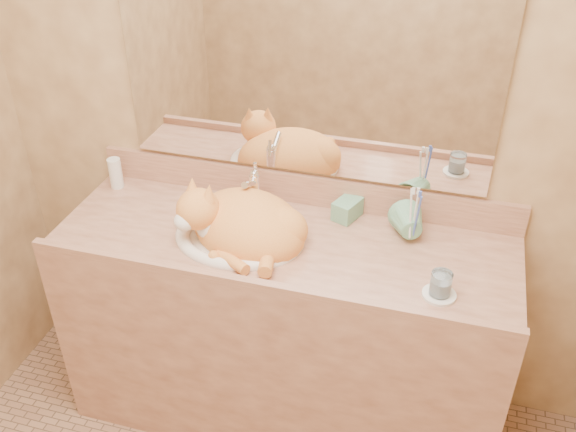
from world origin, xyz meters
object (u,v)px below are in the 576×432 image
(soap_dispenser, at_px, (340,205))
(water_glass, at_px, (441,284))
(cat, at_px, (241,221))
(sink_basin, at_px, (239,221))
(vanity_counter, at_px, (283,332))
(toothbrush_cup, at_px, (412,233))

(soap_dispenser, height_order, water_glass, soap_dispenser)
(cat, distance_m, soap_dispenser, 0.35)
(sink_basin, distance_m, water_glass, 0.70)
(sink_basin, height_order, soap_dispenser, soap_dispenser)
(vanity_counter, height_order, water_glass, water_glass)
(sink_basin, relative_size, cat, 1.05)
(cat, height_order, toothbrush_cup, cat)
(water_glass, bearing_deg, soap_dispenser, 141.87)
(vanity_counter, xyz_separation_m, toothbrush_cup, (0.43, 0.10, 0.48))
(vanity_counter, distance_m, toothbrush_cup, 0.65)
(cat, relative_size, soap_dispenser, 2.62)
(vanity_counter, xyz_separation_m, water_glass, (0.54, -0.14, 0.47))
(soap_dispenser, bearing_deg, toothbrush_cup, 8.07)
(sink_basin, height_order, cat, cat)
(soap_dispenser, distance_m, water_glass, 0.48)
(vanity_counter, height_order, cat, cat)
(cat, height_order, soap_dispenser, cat)
(toothbrush_cup, height_order, water_glass, toothbrush_cup)
(vanity_counter, relative_size, soap_dispenser, 9.82)
(soap_dispenser, bearing_deg, vanity_counter, -114.31)
(water_glass, bearing_deg, cat, 170.06)
(cat, bearing_deg, sink_basin, -159.65)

